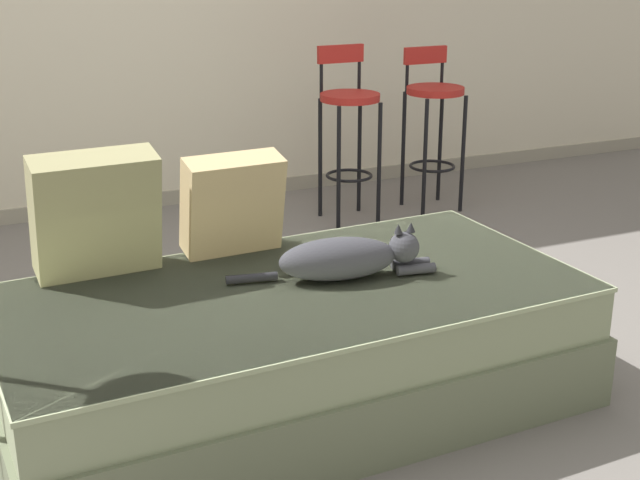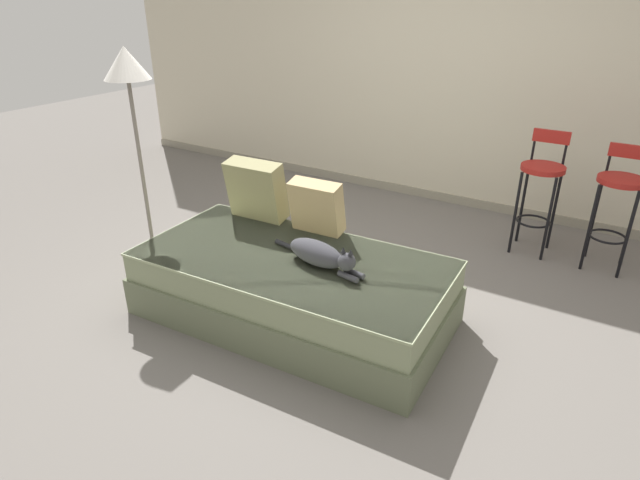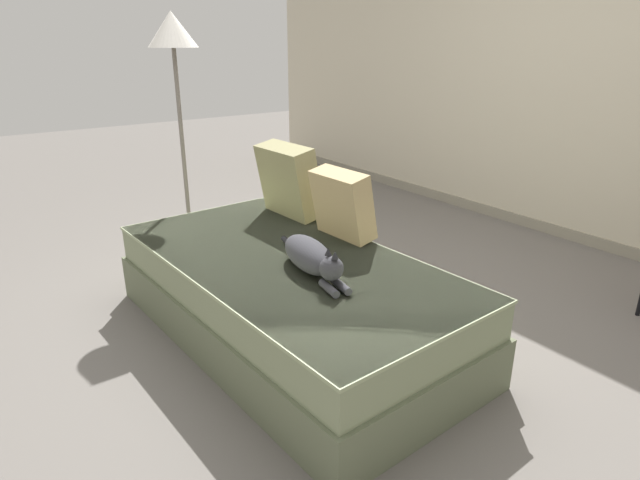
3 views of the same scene
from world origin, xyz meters
TOP-DOWN VIEW (x-y plane):
  - ground_plane at (0.00, 0.00)m, footprint 16.00×16.00m
  - wall_baseboard_trim at (0.00, 2.20)m, footprint 8.00×0.02m
  - couch at (0.00, -0.40)m, footprint 2.07×1.12m
  - throw_pillow_corner at (-0.58, -0.01)m, footprint 0.44×0.25m
  - throw_pillow_middle at (-0.07, 0.01)m, footprint 0.38×0.22m
  - cat at (0.21, -0.39)m, footprint 0.73×0.24m
  - bar_stool_near_window at (1.13, 1.50)m, footprint 0.34×0.34m
  - bar_stool_by_doorway at (1.68, 1.50)m, footprint 0.34×0.34m

SIDE VIEW (x-z plane):
  - ground_plane at x=0.00m, z-range 0.00..0.00m
  - wall_baseboard_trim at x=0.00m, z-range 0.00..0.09m
  - couch at x=0.00m, z-range 0.00..0.46m
  - cat at x=0.21m, z-range 0.43..0.62m
  - bar_stool_by_doorway at x=1.68m, z-range 0.12..1.08m
  - bar_stool_near_window at x=1.13m, z-range 0.11..1.11m
  - throw_pillow_middle at x=-0.07m, z-range 0.45..0.84m
  - throw_pillow_corner at x=-0.58m, z-range 0.45..0.90m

